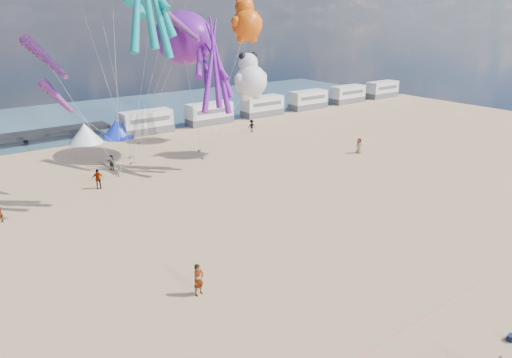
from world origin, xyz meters
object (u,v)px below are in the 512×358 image
tent_white (85,133)px  cooler_navy (511,338)px  windsock_mid (179,25)px  motorhome_4 (347,94)px  sandbag_d (201,150)px  windsock_left (45,58)px  motorhome_0 (147,122)px  kite_panda (251,81)px  sandbag_a (121,175)px  tent_blue (117,129)px  standing_person (198,280)px  sandbag_e (132,157)px  kite_octopus_purple (183,38)px  beachgoer_3 (98,179)px  motorhome_2 (262,106)px  windsock_right (57,97)px  beachgoer_0 (359,146)px  beachgoer_4 (111,163)px  beachgoer_2 (252,126)px  kite_teddy_orange (247,25)px  motorhome_1 (209,113)px  motorhome_3 (308,100)px  motorhome_5 (382,90)px  sandbag_c (205,158)px  sandbag_b (133,163)px

tent_white → cooler_navy: bearing=-84.2°
windsock_mid → motorhome_4: bearing=10.1°
sandbag_d → windsock_left: size_ratio=0.07×
cooler_navy → motorhome_0: bearing=86.3°
kite_panda → sandbag_a: bearing=155.2°
tent_blue → windsock_left: bearing=-125.6°
standing_person → sandbag_a: 22.15m
sandbag_e → kite_panda: bearing=-30.3°
kite_octopus_purple → motorhome_0: bearing=98.9°
beachgoer_3 → windsock_mid: size_ratio=0.30×
motorhome_2 → motorhome_4: size_ratio=1.00×
sandbag_a → motorhome_2: bearing=27.3°
cooler_navy → windsock_right: bearing=108.2°
kite_octopus_purple → windsock_mid: (-1.88, -2.95, 1.33)m
motorhome_2 → windsock_right: (-33.07, -15.11, 6.66)m
motorhome_4 → windsock_mid: bearing=-159.8°
motorhome_2 → sandbag_e: 26.78m
windsock_mid → kite_octopus_purple: bearing=47.3°
beachgoer_0 → windsock_mid: 23.15m
beachgoer_4 → kite_octopus_purple: bearing=71.2°
beachgoer_2 → kite_teddy_orange: bearing=51.4°
beachgoer_3 → windsock_left: windsock_left is taller
standing_person → windsock_left: 24.12m
tent_white → kite_octopus_purple: bearing=-57.1°
motorhome_1 → kite_panda: bearing=-104.9°
tent_blue → windsock_mid: (1.79, -14.80, 12.57)m
motorhome_3 → kite_teddy_orange: (-19.89, -10.63, 12.14)m
motorhome_5 → kite_panda: bearing=-159.2°
sandbag_e → windsock_right: bearing=-144.9°
kite_teddy_orange → windsock_mid: 11.60m
motorhome_3 → tent_blue: motorhome_3 is taller
kite_panda → motorhome_0: bearing=89.1°
beachgoer_4 → tent_white: bearing=153.9°
sandbag_e → beachgoer_2: bearing=6.4°
motorhome_5 → windsock_right: size_ratio=1.53×
cooler_navy → sandbag_d: 37.13m
sandbag_c → beachgoer_0: bearing=-29.1°
motorhome_4 → windsock_right: (-52.07, -15.11, 6.66)m
motorhome_5 → beachgoer_4: size_ratio=4.31×
sandbag_a → kite_teddy_orange: bearing=12.4°
motorhome_1 → windsock_left: size_ratio=0.90×
standing_person → windsock_mid: size_ratio=0.31×
windsock_right → standing_person: bearing=-105.2°
motorhome_1 → tent_white: bearing=180.0°
beachgoer_0 → tent_white: bearing=-133.3°
motorhome_5 → sandbag_a: bearing=-165.6°
windsock_right → sandbag_b: bearing=8.3°
motorhome_4 → standing_person: size_ratio=3.52×
tent_white → sandbag_e: size_ratio=8.00×
sandbag_c → motorhome_1: bearing=57.1°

